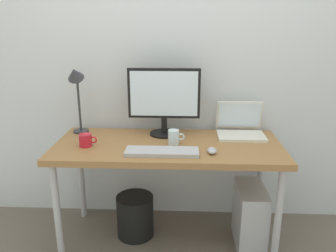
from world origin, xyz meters
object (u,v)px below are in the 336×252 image
(desk, at_px, (168,153))
(monitor, at_px, (164,98))
(mouse, at_px, (212,151))
(laptop, at_px, (240,127))
(glass_cup, at_px, (174,137))
(coffee_mug, at_px, (86,140))
(wastebasket, at_px, (135,216))
(computer_tower, at_px, (250,216))
(keyboard, at_px, (162,152))
(desk_lamp, at_px, (76,84))

(desk, relative_size, monitor, 2.99)
(mouse, bearing_deg, laptop, 58.05)
(mouse, distance_m, glass_cup, 0.27)
(monitor, relative_size, coffee_mug, 4.25)
(wastebasket, bearing_deg, computer_tower, -4.82)
(mouse, distance_m, computer_tower, 0.60)
(wastebasket, bearing_deg, keyboard, -45.01)
(coffee_mug, bearing_deg, keyboard, -12.21)
(laptop, bearing_deg, glass_cup, -154.50)
(desk, height_order, desk_lamp, desk_lamp)
(desk, xyz_separation_m, mouse, (0.27, -0.16, 0.08))
(glass_cup, bearing_deg, keyboard, -112.45)
(monitor, height_order, wastebasket, monitor)
(monitor, height_order, glass_cup, monitor)
(mouse, height_order, computer_tower, mouse)
(monitor, xyz_separation_m, wastebasket, (-0.20, -0.15, -0.82))
(keyboard, relative_size, coffee_mug, 3.81)
(glass_cup, height_order, computer_tower, glass_cup)
(desk_lamp, distance_m, glass_cup, 0.76)
(desk_lamp, bearing_deg, desk, -16.27)
(glass_cup, bearing_deg, wastebasket, 170.37)
(coffee_mug, bearing_deg, glass_cup, 5.55)
(laptop, distance_m, wastebasket, 0.97)
(wastebasket, bearing_deg, coffee_mug, -160.54)
(laptop, relative_size, mouse, 3.56)
(laptop, height_order, computer_tower, laptop)
(monitor, xyz_separation_m, laptop, (0.53, 0.02, -0.20))
(desk, xyz_separation_m, laptop, (0.49, 0.20, 0.12))
(desk, bearing_deg, glass_cup, -22.97)
(desk, relative_size, mouse, 16.33)
(keyboard, bearing_deg, monitor, 91.16)
(laptop, bearing_deg, desk, -157.84)
(desk_lamp, distance_m, coffee_mug, 0.42)
(mouse, relative_size, glass_cup, 0.85)
(desk_lamp, bearing_deg, mouse, -20.60)
(computer_tower, bearing_deg, coffee_mug, -178.19)
(monitor, relative_size, wastebasket, 1.64)
(computer_tower, bearing_deg, desk_lamp, 169.44)
(keyboard, relative_size, glass_cup, 4.14)
(laptop, relative_size, coffee_mug, 2.77)
(desk_lamp, bearing_deg, monitor, -0.09)
(computer_tower, distance_m, wastebasket, 0.79)
(desk_lamp, distance_m, computer_tower, 1.48)
(monitor, height_order, keyboard, monitor)
(laptop, relative_size, wastebasket, 1.07)
(laptop, distance_m, computer_tower, 0.61)
(monitor, relative_size, mouse, 5.45)
(monitor, bearing_deg, keyboard, -88.84)
(desk, distance_m, keyboard, 0.19)
(desk, xyz_separation_m, keyboard, (-0.03, -0.18, 0.08))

